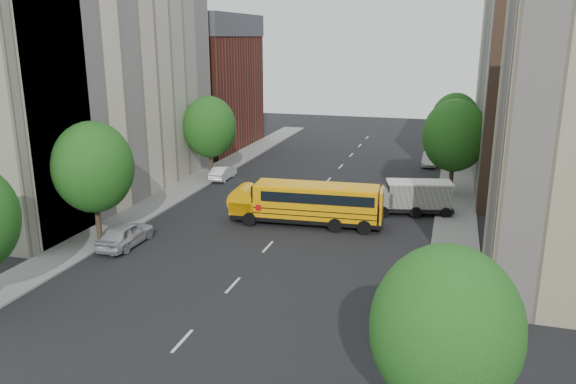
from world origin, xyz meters
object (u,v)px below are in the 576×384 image
at_px(street_tree_3, 446,330).
at_px(safari_truck, 413,197).
at_px(parked_car_1, 223,173).
at_px(parked_car_3, 411,315).
at_px(street_tree_2, 209,127).
at_px(school_bus, 305,201).
at_px(street_tree_5, 455,120).
at_px(parked_car_5, 430,159).
at_px(street_tree_1, 93,167).
at_px(street_tree_4, 455,136).
at_px(parked_car_0, 125,234).

bearing_deg(street_tree_3, safari_truck, 96.02).
xyz_separation_m(parked_car_1, parked_car_3, (19.20, -23.74, 0.11)).
height_order(street_tree_2, street_tree_3, street_tree_2).
relative_size(street_tree_2, parked_car_1, 1.97).
height_order(street_tree_2, parked_car_3, street_tree_2).
bearing_deg(safari_truck, street_tree_2, 148.89).
bearing_deg(school_bus, parked_car_3, -61.32).
xyz_separation_m(street_tree_5, parked_car_5, (-2.20, -0.94, -4.03)).
distance_m(street_tree_1, street_tree_4, 28.43).
distance_m(parked_car_3, parked_car_5, 35.26).
bearing_deg(parked_car_1, parked_car_0, 92.25).
relative_size(street_tree_3, school_bus, 0.65).
relative_size(street_tree_3, street_tree_4, 0.88).
bearing_deg(street_tree_3, parked_car_1, 123.14).
xyz_separation_m(street_tree_2, safari_truck, (19.30, -6.36, -3.48)).
bearing_deg(parked_car_1, street_tree_5, -149.16).
xyz_separation_m(street_tree_1, street_tree_4, (22.00, 18.00, 0.12)).
height_order(street_tree_5, safari_truck, street_tree_5).
bearing_deg(parked_car_1, street_tree_2, -17.99).
xyz_separation_m(school_bus, parked_car_1, (-10.76, 10.51, -1.06)).
bearing_deg(parked_car_5, street_tree_4, -77.11).
bearing_deg(street_tree_2, parked_car_0, -83.17).
height_order(school_bus, parked_car_5, school_bus).
xyz_separation_m(parked_car_3, parked_car_5, (-0.80, 35.25, -0.08)).
height_order(parked_car_3, parked_car_5, parked_car_3).
distance_m(street_tree_3, school_bus, 23.39).
bearing_deg(parked_car_1, street_tree_3, 122.84).
relative_size(street_tree_2, school_bus, 0.70).
xyz_separation_m(street_tree_5, parked_car_0, (-19.80, -30.37, -3.91)).
distance_m(street_tree_2, street_tree_3, 38.83).
bearing_deg(street_tree_2, parked_car_1, -17.68).
xyz_separation_m(street_tree_4, school_bus, (-9.84, -10.96, -3.37)).
bearing_deg(school_bus, street_tree_3, -68.80).
bearing_deg(street_tree_1, parked_car_3, -16.72).
height_order(street_tree_3, safari_truck, street_tree_3).
distance_m(school_bus, parked_car_3, 15.72).
bearing_deg(parked_car_5, parked_car_0, -119.24).
distance_m(safari_truck, parked_car_1, 18.86).
xyz_separation_m(street_tree_3, parked_car_5, (-2.20, 43.06, -3.78)).
relative_size(parked_car_0, parked_car_1, 1.19).
relative_size(street_tree_5, parked_car_3, 1.45).
relative_size(street_tree_4, parked_car_5, 1.98).
bearing_deg(street_tree_3, parked_car_5, 92.92).
height_order(street_tree_1, street_tree_5, street_tree_1).
xyz_separation_m(street_tree_4, street_tree_5, (-0.00, 12.00, -0.37)).
distance_m(school_bus, parked_car_1, 15.08).
distance_m(street_tree_4, parked_car_5, 12.11).
xyz_separation_m(street_tree_2, parked_car_5, (19.80, 11.06, -4.15)).
height_order(street_tree_3, street_tree_5, street_tree_5).
bearing_deg(safari_truck, street_tree_4, 54.08).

